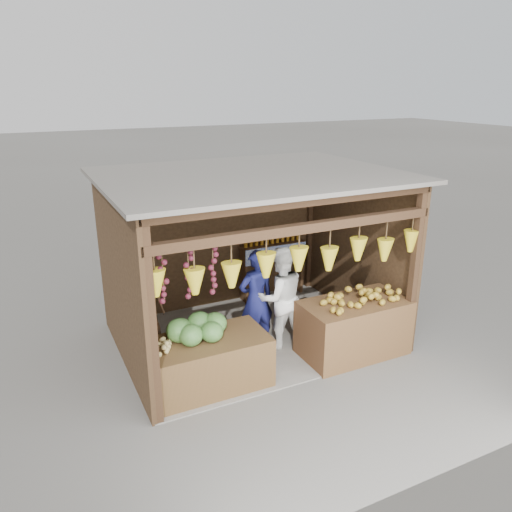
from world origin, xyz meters
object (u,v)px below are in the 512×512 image
Objects in this scene: vendor_seated at (146,304)px; counter_right at (353,328)px; counter_left at (208,363)px; woman_standing at (280,297)px; man_standing at (256,300)px.

counter_right is at bearing 177.16° from vendor_seated.
counter_left is 1.00× the size of woman_standing.
man_standing is at bearing 146.64° from counter_right.
woman_standing is (-0.87, 0.71, 0.38)m from counter_right.
vendor_seated reaches higher than counter_left.
counter_left is 1.59m from woman_standing.
woman_standing is 2.01m from vendor_seated.
counter_right is at bearing 145.73° from woman_standing.
counter_left is 1.33m from man_standing.
counter_right is at bearing -3.11° from counter_left.
counter_right is 1.00× the size of man_standing.
woman_standing reaches higher than man_standing.
vendor_seated is (-0.51, 1.18, 0.48)m from counter_left.
counter_right is 0.99× the size of woman_standing.
counter_left is at bearing 176.89° from counter_right.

